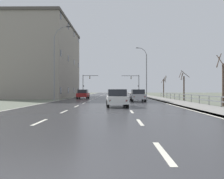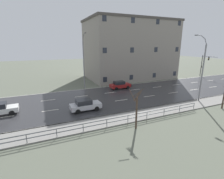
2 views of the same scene
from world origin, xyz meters
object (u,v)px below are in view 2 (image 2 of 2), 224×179
at_px(street_lamp_midground, 202,70).
at_px(car_far_left, 120,85).
at_px(traffic_signal_left, 204,63).
at_px(brick_building, 130,50).
at_px(car_distant, 85,105).
at_px(street_lamp_left_bank, 84,62).

bearing_deg(street_lamp_midground, car_far_left, -145.86).
bearing_deg(traffic_signal_left, car_far_left, -84.02).
height_order(traffic_signal_left, brick_building, brick_building).
bearing_deg(brick_building, street_lamp_midground, 0.53).
relative_size(traffic_signal_left, car_distant, 1.41).
bearing_deg(traffic_signal_left, street_lamp_left_bank, -90.56).
relative_size(street_lamp_midground, traffic_signal_left, 1.75).
relative_size(street_lamp_left_bank, traffic_signal_left, 1.86).
bearing_deg(brick_building, car_far_left, -37.19).
relative_size(car_distant, brick_building, 0.19).
distance_m(car_distant, brick_building, 26.22).
distance_m(traffic_signal_left, brick_building, 21.08).
xyz_separation_m(street_lamp_midground, street_lamp_left_bank, (-14.92, -14.39, 0.28)).
distance_m(street_lamp_midground, car_distant, 18.18).
height_order(street_lamp_left_bank, brick_building, brick_building).
bearing_deg(street_lamp_midground, traffic_signal_left, 127.21).
distance_m(street_lamp_left_bank, traffic_signal_left, 33.64).
distance_m(street_lamp_left_bank, car_far_left, 8.45).
xyz_separation_m(street_lamp_left_bank, traffic_signal_left, (0.33, 33.61, -1.49)).
xyz_separation_m(car_far_left, brick_building, (-10.23, 7.76, 6.56)).
xyz_separation_m(car_distant, brick_building, (-18.68, 17.18, 6.56)).
bearing_deg(brick_building, traffic_signal_left, 69.19).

